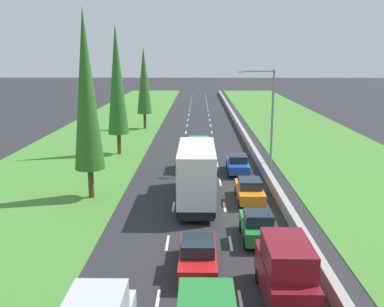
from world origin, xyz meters
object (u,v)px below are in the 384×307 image
object	(u,v)px
red_sedan_centre_lane	(198,255)
street_light_mast	(269,113)
blue_sedan_right_lane	(237,164)
poplar_tree_second	(86,91)
poplar_tree_third	(117,80)
green_hatchback_right_lane	(257,226)
orange_sedan_right_lane	(250,190)
teal_van_centre_lane	(198,154)
poplar_tree_fourth	(144,81)
white_box_truck_centre_lane	(197,172)
maroon_van_right_lane	(285,272)

from	to	relation	value
red_sedan_centre_lane	street_light_mast	world-z (taller)	street_light_mast
street_light_mast	blue_sedan_right_lane	bearing A→B (deg)	-170.51
poplar_tree_second	poplar_tree_third	bearing A→B (deg)	92.12
green_hatchback_right_lane	street_light_mast	world-z (taller)	street_light_mast
poplar_tree_second	street_light_mast	size ratio (longest dim) A/B	1.49
green_hatchback_right_lane	orange_sedan_right_lane	world-z (taller)	green_hatchback_right_lane
teal_van_centre_lane	poplar_tree_fourth	size ratio (longest dim) A/B	0.43
red_sedan_centre_lane	green_hatchback_right_lane	distance (m)	4.95
white_box_truck_centre_lane	poplar_tree_fourth	xyz separation A→B (m)	(-7.46, 31.98, 4.57)
orange_sedan_right_lane	blue_sedan_right_lane	bearing A→B (deg)	91.38
orange_sedan_right_lane	teal_van_centre_lane	bearing A→B (deg)	111.43
maroon_van_right_lane	orange_sedan_right_lane	distance (m)	13.24
maroon_van_right_lane	poplar_tree_third	bearing A→B (deg)	112.79
green_hatchback_right_lane	blue_sedan_right_lane	distance (m)	14.55
orange_sedan_right_lane	poplar_tree_fourth	distance (m)	34.11
red_sedan_centre_lane	poplar_tree_third	size ratio (longest dim) A/B	0.34
red_sedan_centre_lane	teal_van_centre_lane	bearing A→B (deg)	89.93
white_box_truck_centre_lane	orange_sedan_right_lane	size ratio (longest dim) A/B	2.09
maroon_van_right_lane	street_light_mast	world-z (taller)	street_light_mast
teal_van_centre_lane	maroon_van_right_lane	bearing A→B (deg)	-80.88
white_box_truck_centre_lane	poplar_tree_third	bearing A→B (deg)	117.88
red_sedan_centre_lane	orange_sedan_right_lane	world-z (taller)	same
teal_van_centre_lane	street_light_mast	xyz separation A→B (m)	(6.09, -1.06, 3.83)
maroon_van_right_lane	poplar_tree_second	xyz separation A→B (m)	(-11.40, 13.82, 6.36)
white_box_truck_centre_lane	poplar_tree_second	xyz separation A→B (m)	(-7.67, 0.91, 5.58)
red_sedan_centre_lane	poplar_tree_fourth	world-z (taller)	poplar_tree_fourth
orange_sedan_right_lane	teal_van_centre_lane	distance (m)	9.97
poplar_tree_third	street_light_mast	size ratio (longest dim) A/B	1.49
blue_sedan_right_lane	teal_van_centre_lane	world-z (taller)	teal_van_centre_lane
green_hatchback_right_lane	blue_sedan_right_lane	size ratio (longest dim) A/B	0.87
orange_sedan_right_lane	poplar_tree_fourth	bearing A→B (deg)	109.52
green_hatchback_right_lane	street_light_mast	bearing A→B (deg)	79.50
teal_van_centre_lane	street_light_mast	size ratio (longest dim) A/B	0.54
white_box_truck_centre_lane	teal_van_centre_lane	distance (m)	9.61
blue_sedan_right_lane	street_light_mast	size ratio (longest dim) A/B	0.50
orange_sedan_right_lane	street_light_mast	world-z (taller)	street_light_mast
orange_sedan_right_lane	blue_sedan_right_lane	xyz separation A→B (m)	(-0.19, 7.76, 0.00)
white_box_truck_centre_lane	green_hatchback_right_lane	world-z (taller)	white_box_truck_centre_lane
green_hatchback_right_lane	teal_van_centre_lane	bearing A→B (deg)	101.64
maroon_van_right_lane	white_box_truck_centre_lane	size ratio (longest dim) A/B	0.52
orange_sedan_right_lane	blue_sedan_right_lane	world-z (taller)	same
maroon_van_right_lane	orange_sedan_right_lane	xyz separation A→B (m)	(0.03, 13.23, -0.59)
white_box_truck_centre_lane	poplar_tree_fourth	distance (m)	33.15
poplar_tree_third	poplar_tree_fourth	world-z (taller)	poplar_tree_third
poplar_tree_fourth	orange_sedan_right_lane	bearing A→B (deg)	-70.48
green_hatchback_right_lane	poplar_tree_third	world-z (taller)	poplar_tree_third
maroon_van_right_lane	red_sedan_centre_lane	distance (m)	4.61
maroon_van_right_lane	street_light_mast	distance (m)	21.91
poplar_tree_third	blue_sedan_right_lane	bearing A→B (deg)	-32.26
red_sedan_centre_lane	orange_sedan_right_lane	xyz separation A→B (m)	(3.66, 10.45, 0.00)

